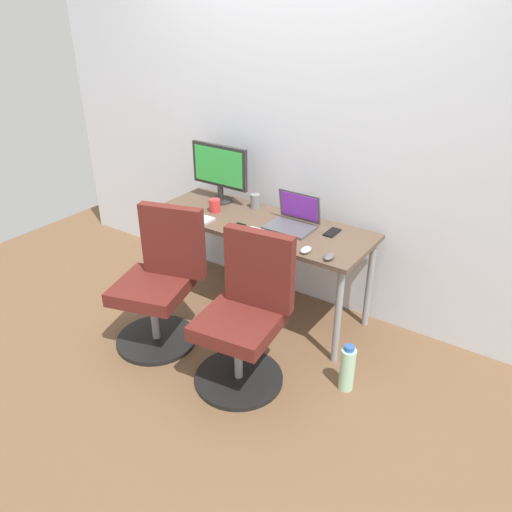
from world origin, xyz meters
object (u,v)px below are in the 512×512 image
desktop_monitor (220,169)px  coffee_mug (215,205)px  office_chair_right (245,318)px  open_laptop (293,219)px  water_bottle_on_floor (347,368)px  office_chair_left (160,285)px

desktop_monitor → coffee_mug: bearing=-63.8°
office_chair_right → open_laptop: bearing=99.5°
water_bottle_on_floor → desktop_monitor: (-1.38, 0.58, 0.81)m
desktop_monitor → water_bottle_on_floor: bearing=-23.0°
office_chair_left → coffee_mug: (-0.05, 0.65, 0.33)m
coffee_mug → water_bottle_on_floor: bearing=-17.4°
office_chair_left → water_bottle_on_floor: (1.24, 0.25, -0.28)m
coffee_mug → office_chair_right: bearing=-41.7°
water_bottle_on_floor → desktop_monitor: 1.70m
open_laptop → coffee_mug: 0.61m
office_chair_left → desktop_monitor: 1.00m
water_bottle_on_floor → open_laptop: (-0.68, 0.49, 0.61)m
desktop_monitor → open_laptop: desktop_monitor is taller
office_chair_left → desktop_monitor: (-0.13, 0.83, 0.53)m
office_chair_right → office_chair_left: bearing=-179.8°
open_laptop → coffee_mug: bearing=-171.4°
office_chair_left → desktop_monitor: desktop_monitor is taller
desktop_monitor → office_chair_right: bearing=-45.4°
desktop_monitor → coffee_mug: (0.09, -0.18, -0.20)m
water_bottle_on_floor → office_chair_right: bearing=-156.3°
desktop_monitor → office_chair_left: bearing=-80.8°
desktop_monitor → coffee_mug: desktop_monitor is taller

